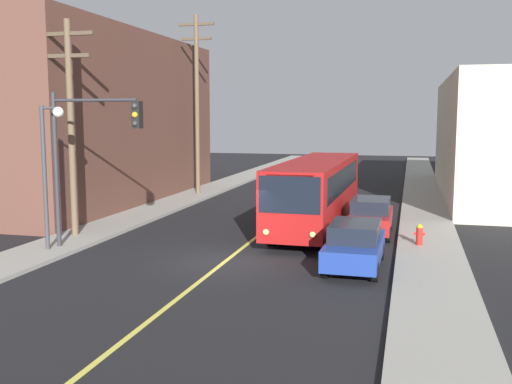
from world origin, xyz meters
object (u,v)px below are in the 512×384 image
(utility_pole_mid, at_px, (197,98))
(fire_hydrant, at_px, (419,234))
(parked_car_red, at_px, (371,216))
(traffic_signal_left_corner, at_px, (90,141))
(parked_car_blue, at_px, (355,245))
(city_bus, at_px, (317,190))
(utility_pole_near, at_px, (71,118))
(street_lamp_left, at_px, (49,156))

(utility_pole_mid, xyz_separation_m, fire_hydrant, (13.96, -12.55, -5.84))
(parked_car_red, relative_size, traffic_signal_left_corner, 0.73)
(parked_car_red, relative_size, utility_pole_mid, 0.38)
(parked_car_blue, xyz_separation_m, traffic_signal_left_corner, (-10.05, -0.03, 3.46))
(city_bus, relative_size, fire_hydrant, 14.51)
(parked_car_blue, relative_size, utility_pole_mid, 0.39)
(utility_pole_mid, distance_m, fire_hydrant, 19.66)
(utility_pole_near, relative_size, street_lamp_left, 1.65)
(city_bus, bearing_deg, fire_hydrant, -35.24)
(traffic_signal_left_corner, xyz_separation_m, fire_hydrant, (12.26, 3.80, -3.72))
(parked_car_blue, bearing_deg, street_lamp_left, -176.83)
(city_bus, distance_m, parked_car_blue, 7.53)
(street_lamp_left, bearing_deg, utility_pole_near, 104.92)
(parked_car_blue, relative_size, utility_pole_near, 0.49)
(city_bus, relative_size, utility_pole_near, 1.34)
(utility_pole_near, bearing_deg, city_bus, 26.65)
(city_bus, distance_m, fire_hydrant, 5.83)
(utility_pole_mid, height_order, street_lamp_left, utility_pole_mid)
(parked_car_red, bearing_deg, traffic_signal_left_corner, -148.75)
(fire_hydrant, bearing_deg, city_bus, 144.76)
(parked_car_red, relative_size, utility_pole_near, 0.48)
(parked_car_red, bearing_deg, utility_pole_near, -162.07)
(parked_car_red, bearing_deg, city_bus, 160.53)
(utility_pole_mid, bearing_deg, city_bus, -44.88)
(parked_car_blue, height_order, traffic_signal_left_corner, traffic_signal_left_corner)
(fire_hydrant, bearing_deg, traffic_signal_left_corner, -162.77)
(city_bus, bearing_deg, parked_car_red, -19.47)
(utility_pole_near, distance_m, utility_pole_mid, 14.23)
(street_lamp_left, distance_m, fire_hydrant, 14.71)
(parked_car_red, xyz_separation_m, traffic_signal_left_corner, (-10.18, -6.18, 3.46))
(parked_car_blue, xyz_separation_m, utility_pole_near, (-12.21, 2.16, 4.34))
(city_bus, distance_m, parked_car_red, 2.90)
(street_lamp_left, bearing_deg, utility_pole_mid, 90.94)
(parked_car_blue, distance_m, utility_pole_mid, 20.87)
(parked_car_blue, bearing_deg, traffic_signal_left_corner, -179.83)
(parked_car_red, height_order, fire_hydrant, parked_car_red)
(street_lamp_left, bearing_deg, traffic_signal_left_corner, 23.11)
(utility_pole_mid, relative_size, street_lamp_left, 2.09)
(traffic_signal_left_corner, bearing_deg, utility_pole_near, 134.64)
(traffic_signal_left_corner, xyz_separation_m, street_lamp_left, (-1.42, -0.60, -0.56))
(city_bus, relative_size, traffic_signal_left_corner, 2.03)
(parked_car_blue, bearing_deg, city_bus, 109.07)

